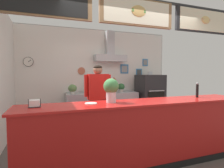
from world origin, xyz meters
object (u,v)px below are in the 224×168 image
at_px(potted_thyme, 112,88).
at_px(potted_basil, 73,89).
at_px(basil_vase, 111,89).
at_px(potted_sage, 121,87).
at_px(espresso_machine, 102,85).
at_px(pepper_grinder, 197,90).
at_px(shop_worker, 98,100).
at_px(potted_oregano, 88,89).
at_px(pizza_oven, 150,97).
at_px(condiment_plate, 91,103).
at_px(napkin_holder, 35,104).

bearing_deg(potted_thyme, potted_basil, 178.98).
bearing_deg(basil_vase, potted_thyme, 69.96).
distance_m(potted_sage, potted_thyme, 0.32).
xyz_separation_m(espresso_machine, pepper_grinder, (1.10, -2.40, 0.02)).
bearing_deg(shop_worker, potted_oregano, -93.57).
xyz_separation_m(pizza_oven, potted_oregano, (-1.90, 0.17, 0.30)).
distance_m(espresso_machine, potted_oregano, 0.43).
height_order(shop_worker, potted_thyme, shop_worker).
bearing_deg(basil_vase, pepper_grinder, 0.32).
relative_size(espresso_machine, potted_oregano, 2.55).
relative_size(espresso_machine, potted_thyme, 2.34).
xyz_separation_m(potted_thyme, condiment_plate, (-1.19, -2.41, -0.00)).
distance_m(shop_worker, potted_sage, 1.72).
relative_size(potted_basil, condiment_plate, 1.41).
relative_size(pizza_oven, potted_basil, 5.94).
relative_size(potted_oregano, potted_thyme, 0.92).
bearing_deg(pepper_grinder, basil_vase, -179.68).
xyz_separation_m(basil_vase, condiment_plate, (-0.31, -0.00, -0.20)).
bearing_deg(espresso_machine, pizza_oven, -6.26).
relative_size(potted_thyme, napkin_holder, 1.48).
distance_m(pizza_oven, potted_thyme, 1.24).
distance_m(basil_vase, pepper_grinder, 1.69).
bearing_deg(shop_worker, pepper_grinder, 143.39).
bearing_deg(basil_vase, shop_worker, 84.74).
bearing_deg(potted_oregano, espresso_machine, -1.01).
bearing_deg(pizza_oven, potted_sage, 166.07).
xyz_separation_m(pizza_oven, potted_basil, (-2.33, 0.18, 0.33)).
bearing_deg(pizza_oven, potted_oregano, 174.88).
distance_m(espresso_machine, potted_basil, 0.85).
xyz_separation_m(pepper_grinder, napkin_holder, (-2.76, 0.00, -0.09)).
xyz_separation_m(espresso_machine, basil_vase, (-0.58, -2.41, 0.09)).
height_order(potted_thyme, napkin_holder, potted_thyme).
xyz_separation_m(potted_oregano, condiment_plate, (-0.48, -2.42, 0.01)).
distance_m(potted_oregano, potted_thyme, 0.71).
bearing_deg(basil_vase, potted_sage, 64.16).
distance_m(potted_oregano, pepper_grinder, 2.85).
relative_size(pizza_oven, potted_oregano, 7.09).
relative_size(potted_sage, potted_oregano, 1.18).
height_order(pizza_oven, shop_worker, shop_worker).
distance_m(shop_worker, pepper_grinder, 1.96).
bearing_deg(espresso_machine, basil_vase, -103.53).
distance_m(potted_basil, basil_vase, 2.45).
relative_size(potted_oregano, condiment_plate, 1.18).
relative_size(basil_vase, condiment_plate, 2.04).
bearing_deg(pizza_oven, napkin_holder, -144.53).
bearing_deg(potted_oregano, basil_vase, -93.92).
relative_size(pizza_oven, potted_sage, 6.00).
bearing_deg(pizza_oven, espresso_machine, 173.74).
bearing_deg(potted_thyme, basil_vase, -110.04).
distance_m(pizza_oven, condiment_plate, 3.29).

